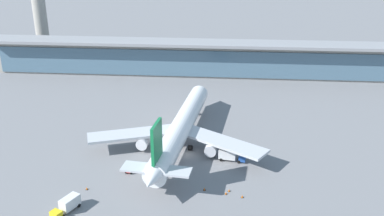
{
  "coord_description": "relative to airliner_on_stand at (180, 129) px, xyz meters",
  "views": [
    {
      "loc": [
        10.12,
        -105.65,
        57.32
      ],
      "look_at": [
        0.0,
        14.36,
        8.16
      ],
      "focal_mm": 40.24,
      "sensor_mm": 36.0,
      "label": 1
    }
  ],
  "objects": [
    {
      "name": "service_truck_mid_apron_blue",
      "position": [
        14.35,
        -7.12,
        -3.9
      ],
      "size": [
        7.57,
        3.41,
        3.1
      ],
      "color": "#234C9E",
      "rests_on": "ground"
    },
    {
      "name": "airliner_on_stand",
      "position": [
        0.0,
        0.0,
        0.0
      ],
      "size": [
        50.92,
        66.64,
        17.75
      ],
      "color": "white",
      "rests_on": "ground"
    },
    {
      "name": "safety_cone_echo",
      "position": [
        13.41,
        -23.6,
        -5.27
      ],
      "size": [
        0.62,
        0.62,
        0.7
      ],
      "color": "orange",
      "rests_on": "ground"
    },
    {
      "name": "ground_plane",
      "position": [
        2.54,
        -4.71,
        -5.59
      ],
      "size": [
        1200.0,
        1200.0,
        0.0
      ],
      "primitive_type": "plane",
      "color": "slate"
    },
    {
      "name": "service_truck_near_nose_red",
      "position": [
        -11.41,
        -15.32,
        -4.71
      ],
      "size": [
        2.19,
        3.12,
        2.05
      ],
      "color": "#B21E1E",
      "rests_on": "ground"
    },
    {
      "name": "terminal_building",
      "position": [
        2.54,
        67.33,
        2.28
      ],
      "size": [
        183.6,
        12.8,
        15.2
      ],
      "color": "#9E998E",
      "rests_on": "ground"
    },
    {
      "name": "safety_cone_charlie",
      "position": [
        -20.03,
        -24.39,
        -5.27
      ],
      "size": [
        0.62,
        0.62,
        0.7
      ],
      "color": "orange",
      "rests_on": "ground"
    },
    {
      "name": "safety_cone_bravo",
      "position": [
        8.24,
        -22.32,
        -5.27
      ],
      "size": [
        0.62,
        0.62,
        0.7
      ],
      "color": "orange",
      "rests_on": "ground"
    },
    {
      "name": "safety_cone_delta",
      "position": [
        14.14,
        -22.33,
        -5.27
      ],
      "size": [
        0.62,
        0.62,
        0.7
      ],
      "color": "orange",
      "rests_on": "ground"
    },
    {
      "name": "service_truck_under_wing_yellow",
      "position": [
        -21.51,
        -33.2,
        -3.9
      ],
      "size": [
        5.22,
        7.58,
        3.1
      ],
      "color": "yellow",
      "rests_on": "ground"
    },
    {
      "name": "safety_cone_alpha",
      "position": [
        17.21,
        -24.65,
        -5.27
      ],
      "size": [
        0.62,
        0.62,
        0.7
      ],
      "color": "orange",
      "rests_on": "ground"
    }
  ]
}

